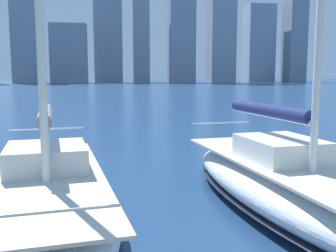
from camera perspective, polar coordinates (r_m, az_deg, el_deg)
city_skyline at (r=162.03m, az=-10.35°, el=13.57°), size 169.40×22.39×53.98m
sailboat_navy at (r=9.78m, az=17.50°, el=-8.29°), size 3.82×9.74×9.27m
sailboat_grey at (r=8.88m, az=-17.07°, el=-9.74°), size 3.94×8.58×11.78m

